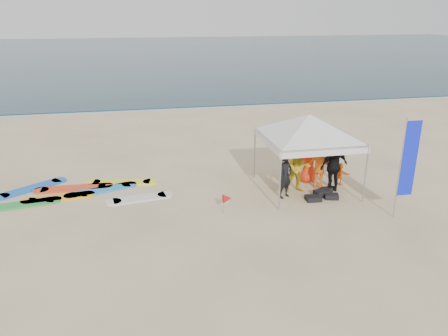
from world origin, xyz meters
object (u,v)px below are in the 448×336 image
canopy_tent (310,115)px  person_orange_a (320,165)px  person_orange_b (308,160)px  surfboard_spread (79,192)px  person_black_b (334,166)px  person_seated (340,173)px  feather_flag (408,160)px  person_yellow (298,168)px  marker_pennant (227,199)px  person_black_a (285,176)px

canopy_tent → person_orange_a: bearing=7.5°
person_orange_b → surfboard_spread: 8.44m
person_orange_a → person_black_b: bearing=162.6°
person_black_b → person_seated: person_black_b is taller
person_black_b → canopy_tent: canopy_tent is taller
person_orange_a → feather_flag: 3.33m
person_orange_b → feather_flag: (1.72, -3.43, 1.00)m
person_orange_a → surfboard_spread: size_ratio=0.30×
feather_flag → person_yellow: bearing=133.8°
person_seated → canopy_tent: size_ratio=0.20×
person_orange_a → marker_pennant: bearing=56.9°
feather_flag → person_seated: bearing=102.5°
person_black_a → marker_pennant: person_black_a is taller
person_black_b → feather_flag: size_ratio=0.61×
surfboard_spread → canopy_tent: bearing=-9.5°
person_black_b → person_yellow: bearing=-24.1°
person_orange_b → person_yellow: bearing=23.3°
canopy_tent → person_black_b: bearing=-22.2°
canopy_tent → feather_flag: bearing=-52.1°
person_orange_b → feather_flag: bearing=90.7°
marker_pennant → feather_flag: bearing=-14.6°
person_orange_a → canopy_tent: (-0.57, -0.07, 1.89)m
marker_pennant → surfboard_spread: 5.53m
person_black_b → person_orange_a: bearing=-67.7°
person_yellow → person_black_b: size_ratio=0.94×
person_yellow → person_black_b: (1.24, -0.22, 0.06)m
person_yellow → person_black_b: 1.27m
person_black_a → person_yellow: (0.59, 0.37, 0.12)m
person_seated → feather_flag: bearing=161.9°
person_orange_a → feather_flag: feather_flag is taller
person_yellow → person_orange_a: (0.92, 0.21, -0.04)m
person_seated → feather_flag: size_ratio=0.26×
canopy_tent → feather_flag: 3.55m
person_orange_b → surfboard_spread: size_ratio=0.30×
person_orange_b → marker_pennant: person_orange_b is taller
person_black_b → surfboard_spread: size_ratio=0.33×
person_black_a → person_orange_b: bearing=12.6°
marker_pennant → canopy_tent: bearing=22.8°
person_yellow → person_seated: bearing=17.3°
surfboard_spread → person_seated: bearing=-6.6°
person_black_a → person_orange_a: size_ratio=0.90×
person_yellow → marker_pennant: size_ratio=2.84×
surfboard_spread → person_orange_a: bearing=-8.4°
canopy_tent → surfboard_spread: bearing=170.5°
person_orange_a → person_orange_b: 0.67m
person_orange_a → person_black_b: size_ratio=0.90×
person_orange_a → person_orange_b: bearing=-38.2°
person_yellow → canopy_tent: canopy_tent is taller
person_yellow → person_orange_b: size_ratio=1.05×
person_yellow → marker_pennant: person_yellow is taller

